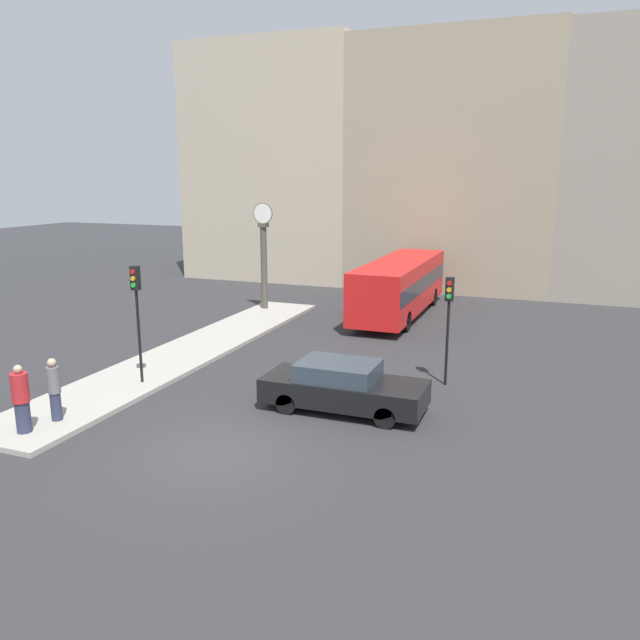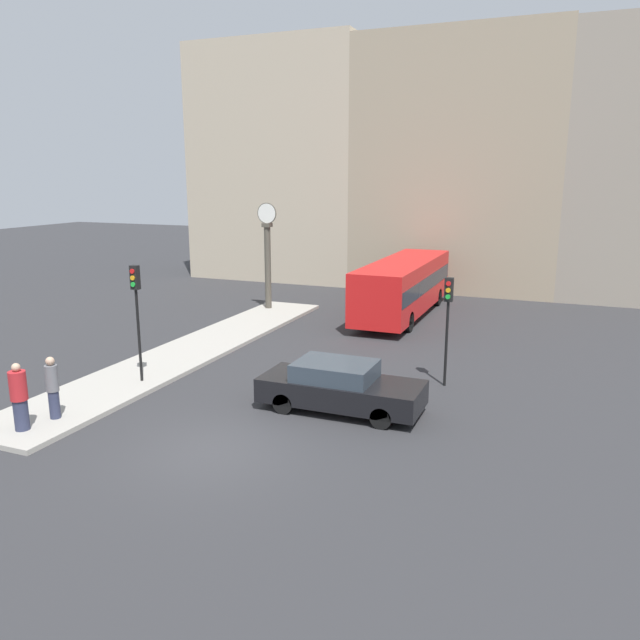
% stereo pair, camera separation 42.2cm
% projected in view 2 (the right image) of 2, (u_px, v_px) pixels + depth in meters
% --- Properties ---
extents(ground_plane, '(120.00, 120.00, 0.00)m').
position_uv_depth(ground_plane, '(212.00, 450.00, 15.51)').
color(ground_plane, '#2D2D30').
extents(sidewalk_corner, '(2.83, 18.78, 0.15)m').
position_uv_depth(sidewalk_corner, '(194.00, 350.00, 24.14)').
color(sidewalk_corner, '#A39E93').
rests_on(sidewalk_corner, ground_plane).
extents(building_row, '(31.56, 5.00, 14.77)m').
position_uv_depth(building_row, '(435.00, 165.00, 36.74)').
color(building_row, '#B7A88E').
rests_on(building_row, ground_plane).
extents(sedan_car, '(4.70, 1.86, 1.45)m').
position_uv_depth(sedan_car, '(340.00, 387.00, 17.97)').
color(sedan_car, black).
rests_on(sedan_car, ground_plane).
extents(bus_distant, '(2.43, 9.84, 2.69)m').
position_uv_depth(bus_distant, '(404.00, 284.00, 30.04)').
color(bus_distant, red).
rests_on(bus_distant, ground_plane).
extents(traffic_light_near, '(0.26, 0.24, 3.78)m').
position_uv_depth(traffic_light_near, '(136.00, 299.00, 19.69)').
color(traffic_light_near, black).
rests_on(traffic_light_near, sidewalk_corner).
extents(traffic_light_far, '(0.26, 0.24, 3.55)m').
position_uv_depth(traffic_light_far, '(448.00, 309.00, 19.70)').
color(traffic_light_far, black).
rests_on(traffic_light_far, ground_plane).
extents(street_clock, '(1.02, 0.41, 5.23)m').
position_uv_depth(street_clock, '(268.00, 256.00, 30.88)').
color(street_clock, '#4C473D').
rests_on(street_clock, sidewalk_corner).
extents(pedestrian_red_top, '(0.44, 0.44, 1.82)m').
position_uv_depth(pedestrian_red_top, '(19.00, 397.00, 16.20)').
color(pedestrian_red_top, '#2D334C').
rests_on(pedestrian_red_top, sidewalk_corner).
extents(pedestrian_grey_jacket, '(0.34, 0.34, 1.75)m').
position_uv_depth(pedestrian_grey_jacket, '(53.00, 387.00, 16.99)').
color(pedestrian_grey_jacket, '#2D334C').
rests_on(pedestrian_grey_jacket, sidewalk_corner).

